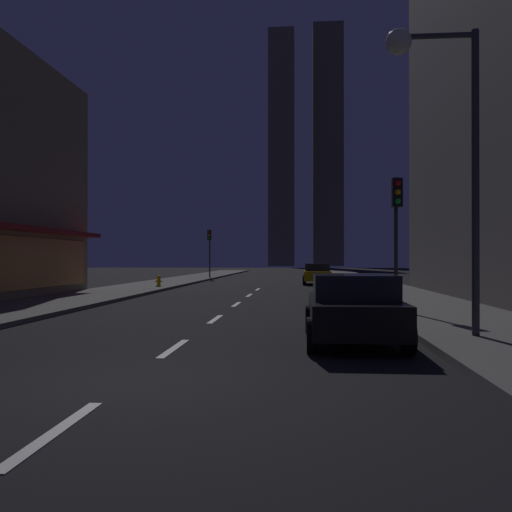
% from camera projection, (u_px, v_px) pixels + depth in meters
% --- Properties ---
extents(ground_plane, '(78.00, 136.00, 0.10)m').
position_uv_depth(ground_plane, '(266.00, 284.00, 39.45)').
color(ground_plane, black).
extents(sidewalk_right, '(4.00, 76.00, 0.15)m').
position_uv_depth(sidewalk_right, '(364.00, 283.00, 38.87)').
color(sidewalk_right, '#605E59').
rests_on(sidewalk_right, ground).
extents(sidewalk_left, '(4.00, 76.00, 0.15)m').
position_uv_depth(sidewalk_left, '(172.00, 282.00, 40.03)').
color(sidewalk_left, '#605E59').
rests_on(sidewalk_left, ground).
extents(lane_marking_center, '(0.16, 28.20, 0.01)m').
position_uv_depth(lane_marking_center, '(227.00, 311.00, 18.52)').
color(lane_marking_center, silver).
rests_on(lane_marking_center, ground).
extents(skyscraper_distant_tall, '(6.28, 8.19, 57.68)m').
position_uv_depth(skyscraper_distant_tall, '(282.00, 150.00, 134.84)').
color(skyscraper_distant_tall, '#645F4B').
rests_on(skyscraper_distant_tall, ground).
extents(skyscraper_distant_mid, '(7.65, 8.11, 61.39)m').
position_uv_depth(skyscraper_distant_mid, '(328.00, 147.00, 140.19)').
color(skyscraper_distant_mid, '#5C5745').
rests_on(skyscraper_distant_mid, ground).
extents(car_parked_near, '(1.98, 4.24, 1.45)m').
position_uv_depth(car_parked_near, '(353.00, 308.00, 11.50)').
color(car_parked_near, black).
rests_on(car_parked_near, ground).
extents(car_parked_far, '(1.98, 4.24, 1.45)m').
position_uv_depth(car_parked_far, '(317.00, 274.00, 37.74)').
color(car_parked_far, gold).
rests_on(car_parked_far, ground).
extents(fire_hydrant_far_left, '(0.42, 0.30, 0.65)m').
position_uv_depth(fire_hydrant_far_left, '(159.00, 281.00, 32.20)').
color(fire_hydrant_far_left, gold).
rests_on(fire_hydrant_far_left, sidewalk_left).
extents(traffic_light_near_right, '(0.32, 0.48, 4.20)m').
position_uv_depth(traffic_light_near_right, '(397.00, 214.00, 17.08)').
color(traffic_light_near_right, '#2D2D2D').
rests_on(traffic_light_near_right, sidewalk_right).
extents(traffic_light_far_left, '(0.32, 0.48, 4.20)m').
position_uv_depth(traffic_light_far_left, '(209.00, 243.00, 47.67)').
color(traffic_light_far_left, '#2D2D2D').
rests_on(traffic_light_far_left, sidewalk_left).
extents(street_lamp_right, '(1.96, 0.56, 6.58)m').
position_uv_depth(street_lamp_right, '(436.00, 105.00, 11.63)').
color(street_lamp_right, '#38383D').
rests_on(street_lamp_right, sidewalk_right).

